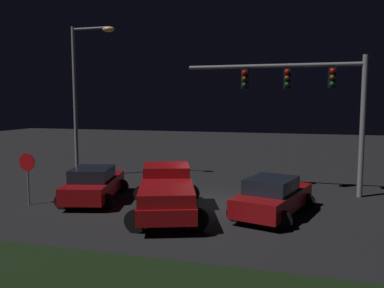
{
  "coord_description": "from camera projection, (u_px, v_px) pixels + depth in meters",
  "views": [
    {
      "loc": [
        3.93,
        -16.4,
        4.39
      ],
      "look_at": [
        -1.23,
        1.94,
        2.36
      ],
      "focal_mm": 36.94,
      "sensor_mm": 36.0,
      "label": 1
    }
  ],
  "objects": [
    {
      "name": "pickup_truck",
      "position": [
        167.0,
        189.0,
        15.39
      ],
      "size": [
        4.03,
        5.76,
        1.8
      ],
      "rotation": [
        0.0,
        0.0,
        1.91
      ],
      "color": "maroon",
      "rests_on": "ground_plane"
    },
    {
      "name": "traffic_signal_gantry",
      "position": [
        308.0,
        91.0,
        18.44
      ],
      "size": [
        8.32,
        0.56,
        6.5
      ],
      "color": "slate",
      "rests_on": "ground_plane"
    },
    {
      "name": "car_sedan_far",
      "position": [
        273.0,
        197.0,
        15.27
      ],
      "size": [
        3.23,
        4.73,
        1.51
      ],
      "rotation": [
        0.0,
        0.0,
        1.29
      ],
      "color": "maroon",
      "rests_on": "ground_plane"
    },
    {
      "name": "ground_plane",
      "position": [
        207.0,
        203.0,
        17.22
      ],
      "size": [
        80.0,
        80.0,
        0.0
      ],
      "primitive_type": "plane",
      "color": "black"
    },
    {
      "name": "car_sedan",
      "position": [
        94.0,
        184.0,
        17.6
      ],
      "size": [
        3.14,
        4.7,
        1.51
      ],
      "rotation": [
        0.0,
        0.0,
        1.81
      ],
      "color": "maroon",
      "rests_on": "ground_plane"
    },
    {
      "name": "stop_sign",
      "position": [
        27.0,
        169.0,
        16.76
      ],
      "size": [
        0.76,
        0.08,
        2.23
      ],
      "color": "slate",
      "rests_on": "ground_plane"
    },
    {
      "name": "street_lamp_left",
      "position": [
        82.0,
        84.0,
        22.57
      ],
      "size": [
        2.69,
        0.44,
        8.64
      ],
      "color": "slate",
      "rests_on": "ground_plane"
    }
  ]
}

